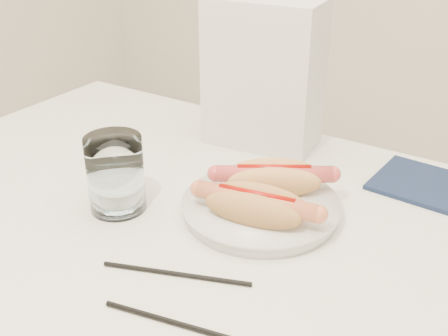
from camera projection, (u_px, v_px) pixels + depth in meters
The scene contains 9 objects.
table at pixel (212, 273), 0.78m from camera, with size 1.20×0.80×0.75m.
plate at pixel (261, 209), 0.80m from camera, with size 0.22×0.22×0.02m, color silver.
hotdog_left at pixel (274, 178), 0.82m from camera, with size 0.16×0.13×0.05m.
hotdog_right at pixel (256, 205), 0.75m from camera, with size 0.17×0.09×0.05m.
water_glass at pixel (116, 174), 0.80m from camera, with size 0.08×0.08×0.11m, color white.
chopstick_near at pixel (176, 274), 0.68m from camera, with size 0.01×0.01×0.19m, color black.
chopstick_far at pixel (186, 326), 0.60m from camera, with size 0.01×0.01×0.20m, color black.
napkin_box at pixel (264, 74), 0.97m from camera, with size 0.19×0.11×0.26m, color silver.
navy_napkin at pixel (420, 183), 0.88m from camera, with size 0.13×0.13×0.01m, color #131E3C.
Camera 1 is at (0.35, -0.52, 1.18)m, focal length 44.83 mm.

